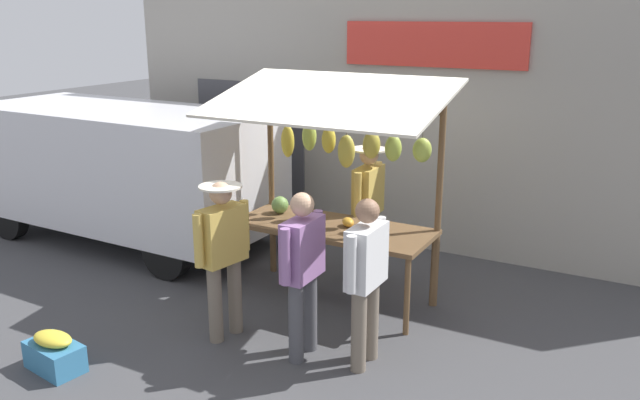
{
  "coord_description": "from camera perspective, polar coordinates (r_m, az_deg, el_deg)",
  "views": [
    {
      "loc": [
        -3.17,
        6.08,
        3.14
      ],
      "look_at": [
        0.0,
        0.3,
        1.25
      ],
      "focal_mm": 36.79,
      "sensor_mm": 36.0,
      "label": 1
    }
  ],
  "objects": [
    {
      "name": "ground_plane",
      "position": [
        7.54,
        1.11,
        -8.61
      ],
      "size": [
        40.0,
        40.0,
        0.0
      ],
      "primitive_type": "plane",
      "color": "#424244"
    },
    {
      "name": "street_backdrop",
      "position": [
        8.99,
        7.46,
        6.64
      ],
      "size": [
        9.0,
        0.3,
        3.4
      ],
      "color": "#9E998E",
      "rests_on": "ground"
    },
    {
      "name": "market_stall",
      "position": [
        7.09,
        1.31,
        3.07
      ],
      "size": [
        2.5,
        1.46,
        2.5
      ],
      "color": "brown",
      "rests_on": "ground"
    },
    {
      "name": "vendor_with_sunhat",
      "position": [
        7.8,
        4.2,
        -0.13
      ],
      "size": [
        0.43,
        0.7,
        1.65
      ],
      "rotation": [
        0.0,
        0.0,
        1.6
      ],
      "color": "#232328",
      "rests_on": "ground"
    },
    {
      "name": "shopper_with_ponytail",
      "position": [
        5.88,
        4.04,
        -6.26
      ],
      "size": [
        0.22,
        0.69,
        1.59
      ],
      "rotation": [
        0.0,
        0.0,
        -1.58
      ],
      "color": "#726656",
      "rests_on": "ground"
    },
    {
      "name": "shopper_in_grey_tee",
      "position": [
        6.44,
        -8.44,
        -4.15
      ],
      "size": [
        0.41,
        0.68,
        1.6
      ],
      "rotation": [
        0.0,
        0.0,
        -1.76
      ],
      "color": "#726656",
      "rests_on": "ground"
    },
    {
      "name": "shopper_in_striped_shirt",
      "position": [
        6.02,
        -1.52,
        -5.62
      ],
      "size": [
        0.23,
        0.69,
        1.6
      ],
      "rotation": [
        0.0,
        0.0,
        -1.56
      ],
      "color": "#4C4C51",
      "rests_on": "ground"
    },
    {
      "name": "parked_van",
      "position": [
        9.68,
        -17.4,
        3.22
      ],
      "size": [
        4.43,
        1.93,
        1.88
      ],
      "rotation": [
        0.0,
        0.0,
        -0.02
      ],
      "color": "silver",
      "rests_on": "ground"
    },
    {
      "name": "produce_crate_near",
      "position": [
        6.56,
        -22.11,
        -12.22
      ],
      "size": [
        0.59,
        0.4,
        0.37
      ],
      "color": "teal",
      "rests_on": "ground"
    }
  ]
}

